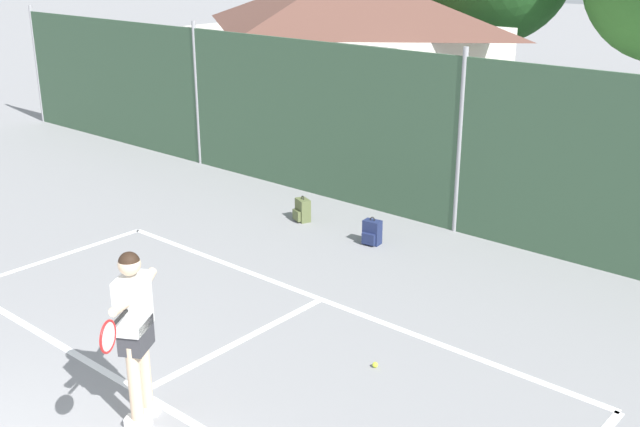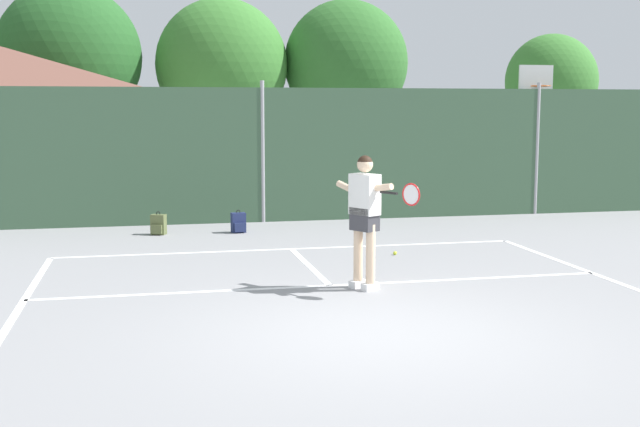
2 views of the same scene
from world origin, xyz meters
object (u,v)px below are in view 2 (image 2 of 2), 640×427
(backpack_olive, at_px, (158,225))
(backpack_navy, at_px, (239,223))
(basketball_hoop, at_px, (534,115))
(tennis_ball, at_px, (395,253))
(tennis_player, at_px, (365,210))

(backpack_olive, distance_m, backpack_navy, 1.59)
(basketball_hoop, height_order, tennis_ball, basketball_hoop)
(tennis_ball, height_order, backpack_olive, backpack_olive)
(basketball_hoop, relative_size, tennis_player, 1.91)
(tennis_player, relative_size, tennis_ball, 28.10)
(tennis_ball, bearing_deg, basketball_hoop, 46.55)
(backpack_olive, bearing_deg, basketball_hoop, 15.66)
(tennis_ball, xyz_separation_m, backpack_navy, (-2.33, 3.04, 0.16))
(basketball_hoop, height_order, tennis_player, basketball_hoop)
(tennis_player, xyz_separation_m, backpack_olive, (-2.73, 5.49, -0.92))
(backpack_olive, xyz_separation_m, backpack_navy, (1.58, -0.08, 0.00))
(tennis_player, bearing_deg, tennis_ball, 63.37)
(basketball_hoop, xyz_separation_m, backpack_olive, (-9.35, -2.62, -2.12))
(backpack_navy, bearing_deg, tennis_player, -78.08)
(tennis_player, relative_size, backpack_olive, 4.01)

